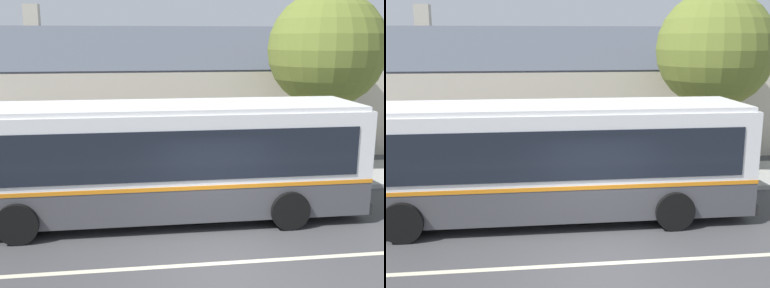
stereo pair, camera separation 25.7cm
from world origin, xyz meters
TOP-DOWN VIEW (x-y plane):
  - ground_plane at (0.00, 0.00)m, footprint 300.00×300.00m
  - sidewalk_far at (0.00, 6.00)m, footprint 60.00×3.00m
  - lane_divider_stripe at (0.00, 0.00)m, footprint 60.00×0.16m
  - community_building at (0.75, 14.16)m, footprint 26.67×10.63m
  - transit_bus at (-1.51, 2.90)m, footprint 11.41×2.80m
  - street_tree_primary at (4.97, 6.96)m, footprint 4.09×4.09m
  - bus_stop_sign at (4.56, 4.99)m, footprint 0.36×0.07m

SIDE VIEW (x-z plane):
  - ground_plane at x=0.00m, z-range 0.00..0.00m
  - lane_divider_stripe at x=0.00m, z-range 0.00..0.01m
  - sidewalk_far at x=0.00m, z-range 0.00..0.15m
  - bus_stop_sign at x=4.56m, z-range 0.44..2.84m
  - transit_bus at x=-1.51m, z-range 0.12..3.20m
  - community_building at x=0.75m, z-range -1.31..5.05m
  - street_tree_primary at x=4.97m, z-range 1.15..7.57m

